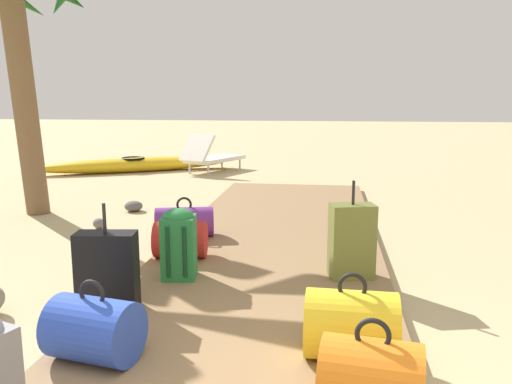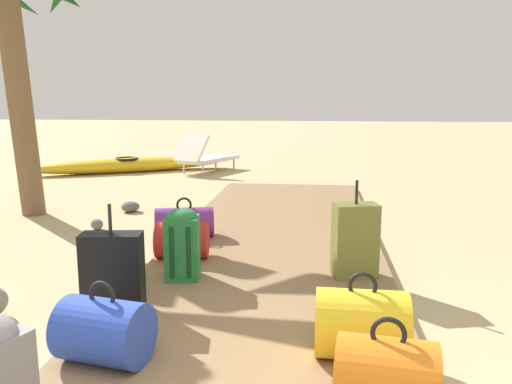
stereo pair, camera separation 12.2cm
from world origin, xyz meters
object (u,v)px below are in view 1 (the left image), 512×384
(duffel_bag_yellow, at_px, (351,325))
(duffel_bag_purple, at_px, (185,222))
(suitcase_black, at_px, (107,271))
(suitcase_olive, at_px, (352,241))
(lounge_chair, at_px, (211,156))
(duffel_bag_red, at_px, (180,239))
(duffel_bag_orange, at_px, (371,380))
(palm_tree_far_left, at_px, (17,14))
(kayak, at_px, (133,165))
(duffel_bag_blue, at_px, (94,329))
(backpack_green, at_px, (179,242))

(duffel_bag_yellow, bearing_deg, duffel_bag_purple, 124.09)
(suitcase_black, height_order, duffel_bag_purple, suitcase_black)
(suitcase_olive, xyz_separation_m, duffel_bag_yellow, (-0.06, -1.38, -0.11))
(duffel_bag_purple, relative_size, lounge_chair, 0.41)
(duffel_bag_red, height_order, duffel_bag_yellow, duffel_bag_yellow)
(suitcase_black, relative_size, duffel_bag_orange, 1.50)
(duffel_bag_purple, height_order, palm_tree_far_left, palm_tree_far_left)
(suitcase_black, relative_size, kayak, 0.19)
(suitcase_olive, xyz_separation_m, duffel_bag_blue, (-1.48, -1.60, -0.12))
(suitcase_olive, distance_m, duffel_bag_orange, 1.94)
(duffel_bag_red, xyz_separation_m, suitcase_olive, (1.54, -0.34, 0.14))
(duffel_bag_yellow, bearing_deg, palm_tree_far_left, 139.20)
(duffel_bag_blue, xyz_separation_m, palm_tree_far_left, (-2.57, 3.67, 2.29))
(lounge_chair, bearing_deg, backpack_green, -79.47)
(suitcase_olive, bearing_deg, palm_tree_far_left, 152.92)
(duffel_bag_orange, distance_m, kayak, 9.17)
(palm_tree_far_left, xyz_separation_m, kayak, (-0.18, 4.11, -2.40))
(duffel_bag_blue, height_order, duffel_bag_orange, duffel_bag_orange)
(duffel_bag_purple, bearing_deg, kayak, 116.32)
(duffel_bag_yellow, bearing_deg, duffel_bag_blue, -171.28)
(duffel_bag_blue, relative_size, duffel_bag_orange, 1.07)
(palm_tree_far_left, bearing_deg, lounge_chair, 71.43)
(duffel_bag_red, xyz_separation_m, palm_tree_far_left, (-2.52, 1.74, 2.30))
(backpack_green, bearing_deg, suitcase_olive, 8.41)
(suitcase_olive, distance_m, duffel_bag_purple, 2.00)
(duffel_bag_orange, bearing_deg, backpack_green, 129.00)
(duffel_bag_orange, xyz_separation_m, palm_tree_far_left, (-4.06, 4.01, 2.28))
(duffel_bag_orange, bearing_deg, palm_tree_far_left, 135.37)
(duffel_bag_orange, bearing_deg, duffel_bag_red, 124.24)
(backpack_green, distance_m, kayak, 7.00)
(duffel_bag_red, bearing_deg, duffel_bag_yellow, -49.14)
(suitcase_black, height_order, duffel_bag_orange, suitcase_black)
(duffel_bag_red, height_order, palm_tree_far_left, palm_tree_far_left)
(duffel_bag_blue, height_order, duffel_bag_yellow, duffel_bag_yellow)
(suitcase_black, height_order, lounge_chair, suitcase_black)
(duffel_bag_yellow, relative_size, duffel_bag_orange, 1.04)
(palm_tree_far_left, bearing_deg, kayak, 92.58)
(suitcase_black, relative_size, duffel_bag_yellow, 1.44)
(backpack_green, relative_size, kayak, 0.15)
(backpack_green, distance_m, palm_tree_far_left, 4.12)
(duffel_bag_blue, xyz_separation_m, duffel_bag_yellow, (1.42, 0.22, 0.02))
(duffel_bag_red, height_order, backpack_green, backpack_green)
(duffel_bag_red, relative_size, duffel_bag_blue, 0.94)
(suitcase_black, xyz_separation_m, duffel_bag_purple, (0.01, 1.94, -0.12))
(suitcase_black, xyz_separation_m, duffel_bag_orange, (1.72, -1.05, -0.08))
(backpack_green, bearing_deg, suitcase_black, -114.87)
(duffel_bag_blue, bearing_deg, backpack_green, 86.40)
(duffel_bag_orange, xyz_separation_m, lounge_chair, (-2.62, 8.30, 0.06))
(suitcase_black, distance_m, lounge_chair, 7.30)
(duffel_bag_yellow, xyz_separation_m, duffel_bag_orange, (0.07, -0.56, -0.01))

